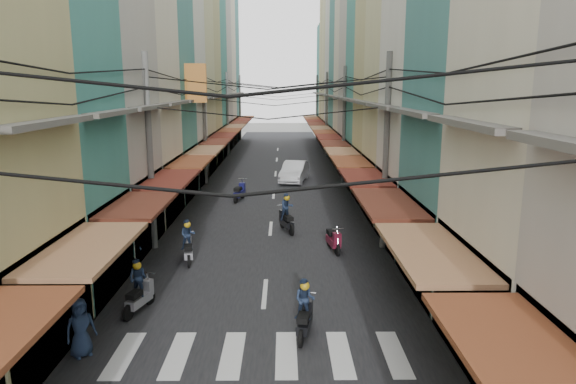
{
  "coord_description": "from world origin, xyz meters",
  "views": [
    {
      "loc": [
        0.64,
        -18.15,
        6.82
      ],
      "look_at": [
        0.85,
        5.78,
        1.88
      ],
      "focal_mm": 32.0,
      "sensor_mm": 36.0,
      "label": 1
    }
  ],
  "objects": [
    {
      "name": "ground",
      "position": [
        0.0,
        0.0,
        0.0
      ],
      "size": [
        160.0,
        160.0,
        0.0
      ],
      "primitive_type": "plane",
      "color": "slate",
      "rests_on": "ground"
    },
    {
      "name": "sidewalk_left",
      "position": [
        -6.5,
        20.0,
        0.03
      ],
      "size": [
        3.0,
        80.0,
        0.06
      ],
      "primitive_type": "cube",
      "color": "gray",
      "rests_on": "ground"
    },
    {
      "name": "crosswalk",
      "position": [
        -0.0,
        -6.0,
        0.03
      ],
      "size": [
        7.55,
        2.4,
        0.01
      ],
      "color": "silver",
      "rests_on": "ground"
    },
    {
      "name": "utility_poles",
      "position": [
        0.0,
        15.01,
        6.59
      ],
      "size": [
        10.2,
        66.13,
        8.2
      ],
      "color": "slate",
      "rests_on": "ground"
    },
    {
      "name": "building_row_left",
      "position": [
        -7.92,
        16.56,
        9.78
      ],
      "size": [
        7.8,
        67.67,
        23.7
      ],
      "color": "silver",
      "rests_on": "ground"
    },
    {
      "name": "building_row_right",
      "position": [
        7.92,
        16.45,
        9.41
      ],
      "size": [
        7.8,
        68.98,
        22.59
      ],
      "color": "teal",
      "rests_on": "ground"
    },
    {
      "name": "moving_scooters",
      "position": [
        -0.66,
        3.39,
        0.52
      ],
      "size": [
        6.94,
        27.64,
        1.86
      ],
      "color": "black",
      "rests_on": "ground"
    },
    {
      "name": "white_car",
      "position": [
        1.42,
        18.65,
        0.0
      ],
      "size": [
        5.49,
        2.98,
        1.84
      ],
      "primitive_type": "imported",
      "rotation": [
        0.0,
        0.0,
        -0.19
      ],
      "color": "silver",
      "rests_on": "ground"
    },
    {
      "name": "traffic_sign",
      "position": [
        5.67,
        -5.23,
        2.3
      ],
      "size": [
        0.1,
        0.69,
        3.13
      ],
      "color": "slate",
      "rests_on": "ground"
    },
    {
      "name": "market_umbrella",
      "position": [
        7.18,
        -7.43,
        2.31
      ],
      "size": [
        2.48,
        2.48,
        2.62
      ],
      "color": "#B2B2B7",
      "rests_on": "ground"
    },
    {
      "name": "bicycle",
      "position": [
        7.5,
        -3.0,
        0.0
      ],
      "size": [
        1.81,
        0.83,
        1.21
      ],
      "primitive_type": "imported",
      "rotation": [
        0.0,
        0.0,
        1.67
      ],
      "color": "black",
      "rests_on": "ground"
    },
    {
      "name": "sidewalk_right",
      "position": [
        6.5,
        20.0,
        0.03
      ],
      "size": [
        3.0,
        80.0,
        0.06
      ],
      "primitive_type": "cube",
      "color": "gray",
      "rests_on": "ground"
    },
    {
      "name": "pedestrians",
      "position": [
        -3.83,
        0.08,
        1.0
      ],
      "size": [
        11.38,
        22.58,
        2.22
      ],
      "color": "black",
      "rests_on": "ground"
    },
    {
      "name": "parked_scooters",
      "position": [
        4.78,
        -3.97,
        0.47
      ],
      "size": [
        12.87,
        11.62,
        1.01
      ],
      "color": "black",
      "rests_on": "ground"
    },
    {
      "name": "road",
      "position": [
        0.0,
        20.0,
        0.01
      ],
      "size": [
        10.0,
        80.0,
        0.02
      ],
      "primitive_type": "cube",
      "color": "black",
      "rests_on": "ground"
    }
  ]
}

